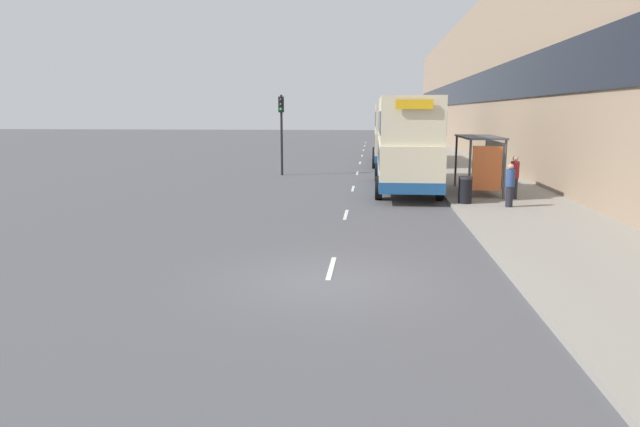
% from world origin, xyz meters
% --- Properties ---
extents(ground_plane, '(220.00, 220.00, 0.00)m').
position_xyz_m(ground_plane, '(0.00, 0.00, 0.00)').
color(ground_plane, '#515156').
extents(pavement, '(5.00, 93.00, 0.14)m').
position_xyz_m(pavement, '(6.50, 38.50, 0.07)').
color(pavement, gray).
rests_on(pavement, ground_plane).
extents(terrace_facade, '(3.10, 93.00, 12.31)m').
position_xyz_m(terrace_facade, '(10.49, 38.50, 6.15)').
color(terrace_facade, '#9E846B').
rests_on(terrace_facade, ground_plane).
extents(lane_mark_0, '(0.12, 2.00, 0.01)m').
position_xyz_m(lane_mark_0, '(0.00, 1.06, 0.01)').
color(lane_mark_0, silver).
rests_on(lane_mark_0, ground_plane).
extents(lane_mark_1, '(0.12, 2.00, 0.01)m').
position_xyz_m(lane_mark_1, '(0.00, 8.26, 0.01)').
color(lane_mark_1, silver).
rests_on(lane_mark_1, ground_plane).
extents(lane_mark_2, '(0.12, 2.00, 0.01)m').
position_xyz_m(lane_mark_2, '(0.00, 15.47, 0.01)').
color(lane_mark_2, silver).
rests_on(lane_mark_2, ground_plane).
extents(lane_mark_3, '(0.12, 2.00, 0.01)m').
position_xyz_m(lane_mark_3, '(0.00, 22.68, 0.01)').
color(lane_mark_3, silver).
rests_on(lane_mark_3, ground_plane).
extents(lane_mark_4, '(0.12, 2.00, 0.01)m').
position_xyz_m(lane_mark_4, '(0.00, 29.88, 0.01)').
color(lane_mark_4, silver).
rests_on(lane_mark_4, ground_plane).
extents(lane_mark_5, '(0.12, 2.00, 0.01)m').
position_xyz_m(lane_mark_5, '(0.00, 37.09, 0.01)').
color(lane_mark_5, silver).
rests_on(lane_mark_5, ground_plane).
extents(lane_mark_6, '(0.12, 2.00, 0.01)m').
position_xyz_m(lane_mark_6, '(0.00, 44.30, 0.01)').
color(lane_mark_6, silver).
rests_on(lane_mark_6, ground_plane).
extents(lane_mark_7, '(0.12, 2.00, 0.01)m').
position_xyz_m(lane_mark_7, '(0.00, 51.50, 0.01)').
color(lane_mark_7, silver).
rests_on(lane_mark_7, ground_plane).
extents(lane_mark_8, '(0.12, 2.00, 0.01)m').
position_xyz_m(lane_mark_8, '(0.00, 58.71, 0.01)').
color(lane_mark_8, silver).
rests_on(lane_mark_8, ground_plane).
extents(bus_shelter, '(1.60, 4.20, 2.48)m').
position_xyz_m(bus_shelter, '(5.77, 13.44, 1.88)').
color(bus_shelter, '#4C4C51').
rests_on(bus_shelter, ground_plane).
extents(double_decker_bus_near, '(2.85, 10.14, 4.30)m').
position_xyz_m(double_decker_bus_near, '(2.47, 15.20, 2.28)').
color(double_decker_bus_near, beige).
rests_on(double_decker_bus_near, ground_plane).
extents(double_decker_bus_ahead, '(2.85, 10.61, 4.30)m').
position_xyz_m(double_decker_bus_ahead, '(2.32, 29.09, 2.28)').
color(double_decker_bus_ahead, beige).
rests_on(double_decker_bus_ahead, ground_plane).
extents(car_0, '(1.91, 4.20, 1.74)m').
position_xyz_m(car_0, '(2.76, 40.64, 0.86)').
color(car_0, black).
rests_on(car_0, ground_plane).
extents(pedestrian_at_shelter, '(0.32, 0.32, 1.63)m').
position_xyz_m(pedestrian_at_shelter, '(6.07, 9.75, 0.97)').
color(pedestrian_at_shelter, '#23232D').
rests_on(pedestrian_at_shelter, ground_plane).
extents(pedestrian_1, '(0.35, 0.35, 1.76)m').
position_xyz_m(pedestrian_1, '(6.75, 11.94, 1.04)').
color(pedestrian_1, '#23232D').
rests_on(pedestrian_1, ground_plane).
extents(litter_bin, '(0.55, 0.55, 1.05)m').
position_xyz_m(litter_bin, '(4.55, 10.50, 0.67)').
color(litter_bin, black).
rests_on(litter_bin, ground_plane).
extents(traffic_light_far_kerb, '(0.30, 0.32, 4.65)m').
position_xyz_m(traffic_light_far_kerb, '(-4.40, 21.18, 3.14)').
color(traffic_light_far_kerb, black).
rests_on(traffic_light_far_kerb, ground_plane).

